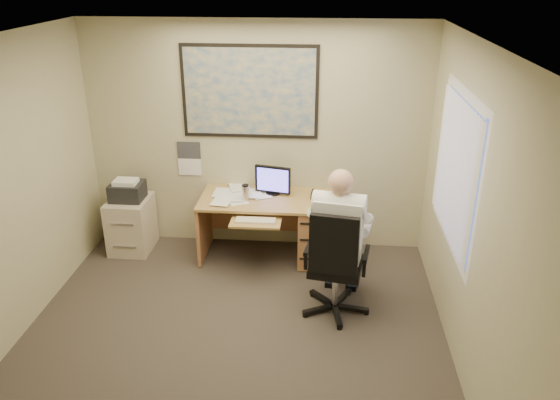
# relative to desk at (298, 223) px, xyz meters

# --- Properties ---
(room_shell) EXTENTS (4.00, 4.50, 2.70)m
(room_shell) POSITION_rel_desk_xyz_m (-0.52, -1.90, 0.91)
(room_shell) COLOR #38312B
(room_shell) RESTS_ON ground
(desk) EXTENTS (1.60, 0.97, 1.09)m
(desk) POSITION_rel_desk_xyz_m (0.00, 0.00, 0.00)
(desk) COLOR tan
(desk) RESTS_ON ground
(world_map) EXTENTS (1.56, 0.03, 1.06)m
(world_map) POSITION_rel_desk_xyz_m (-0.58, 0.33, 1.46)
(world_map) COLOR #1E4C93
(world_map) RESTS_ON room_shell
(wall_calendar) EXTENTS (0.28, 0.01, 0.42)m
(wall_calendar) POSITION_rel_desk_xyz_m (-1.33, 0.34, 0.64)
(wall_calendar) COLOR white
(wall_calendar) RESTS_ON room_shell
(window_blinds) EXTENTS (0.06, 1.40, 1.30)m
(window_blinds) POSITION_rel_desk_xyz_m (1.45, -1.10, 1.11)
(window_blinds) COLOR white
(window_blinds) RESTS_ON room_shell
(filing_cabinet) EXTENTS (0.47, 0.57, 0.92)m
(filing_cabinet) POSITION_rel_desk_xyz_m (-2.02, 0.03, -0.05)
(filing_cabinet) COLOR beige
(filing_cabinet) RESTS_ON ground
(office_chair) EXTENTS (0.80, 0.80, 1.16)m
(office_chair) POSITION_rel_desk_xyz_m (0.44, -1.12, -0.10)
(office_chair) COLOR black
(office_chair) RESTS_ON ground
(person) EXTENTS (0.79, 1.01, 1.50)m
(person) POSITION_rel_desk_xyz_m (0.44, -1.04, 0.31)
(person) COLOR white
(person) RESTS_ON office_chair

